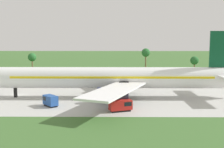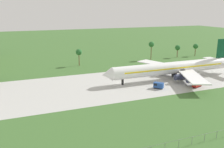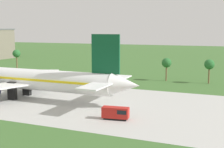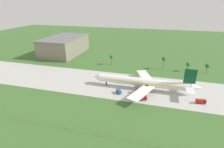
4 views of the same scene
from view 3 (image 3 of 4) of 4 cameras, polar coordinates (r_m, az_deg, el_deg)
The scene contains 3 objects.
jet_airliner at distance 93.01m, azimuth -17.33°, elevation -0.75°, with size 75.18×52.16×18.09m.
fuel_truck at distance 67.44m, azimuth 0.78°, elevation -7.14°, with size 5.98×2.77×2.72m.
palm_tree_row at distance 123.88m, azimuth 1.36°, elevation 2.89°, with size 88.95×3.60×11.99m.
Camera 3 is at (88.25, -72.34, 19.33)m, focal length 50.00 mm.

